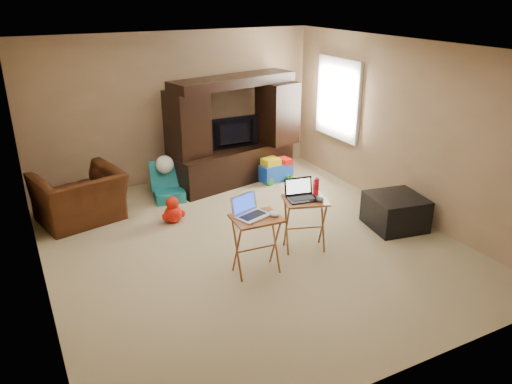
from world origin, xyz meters
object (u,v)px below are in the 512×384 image
ottoman (395,212)px  push_toy (275,169)px  mouse_left (274,214)px  child_rocker (168,182)px  entertainment_center (235,131)px  recliner (80,197)px  plush_toy (173,210)px  water_bottle (316,187)px  tray_table_right (305,225)px  mouse_right (320,199)px  television (236,134)px  laptop_right (303,191)px  laptop_left (253,207)px  tray_table_left (256,245)px

ottoman → push_toy: bearing=104.2°
mouse_left → child_rocker: bearing=99.0°
entertainment_center → mouse_left: 3.02m
recliner → child_rocker: size_ratio=1.85×
recliner → mouse_left: 3.07m
plush_toy → water_bottle: bearing=-45.4°
ottoman → mouse_left: 2.17m
ottoman → tray_table_right: tray_table_right is taller
plush_toy → push_toy: bearing=20.4°
tray_table_right → mouse_right: size_ratio=4.92×
entertainment_center → tray_table_right: (-0.25, -2.61, -0.56)m
child_rocker → water_bottle: water_bottle is taller
television → tray_table_right: television is taller
child_rocker → tray_table_right: size_ratio=0.89×
television → mouse_right: 2.69m
child_rocker → mouse_left: bearing=-72.2°
plush_toy → water_bottle: water_bottle is taller
ottoman → entertainment_center: bearing=115.1°
tray_table_right → entertainment_center: bearing=102.7°
television → laptop_right: bearing=83.3°
water_bottle → mouse_left: bearing=-155.8°
child_rocker → mouse_right: bearing=-56.0°
entertainment_center → laptop_left: bearing=-123.6°
push_toy → water_bottle: size_ratio=2.72×
mouse_right → push_toy: bearing=72.8°
entertainment_center → plush_toy: (-1.48, -1.07, -0.71)m
plush_toy → push_toy: (2.13, 0.79, 0.02)m
recliner → ottoman: 4.46m
tray_table_left → mouse_right: bearing=9.3°
tray_table_right → tray_table_left: bearing=-146.9°
entertainment_center → laptop_left: (-1.08, -2.79, -0.07)m
tray_table_right → laptop_right: (-0.04, 0.02, 0.47)m
plush_toy → laptop_left: 1.88m
laptop_right → mouse_right: size_ratio=2.58×
entertainment_center → television: (0.00, -0.04, -0.04)m
entertainment_center → tray_table_left: 3.06m
entertainment_center → laptop_left: 2.99m
entertainment_center → push_toy: 0.98m
tray_table_right → water_bottle: water_bottle is taller
tray_table_right → child_rocker: bearing=131.8°
recliner → plush_toy: (1.15, -0.65, -0.17)m
child_rocker → laptop_right: size_ratio=1.69×
entertainment_center → tray_table_right: bearing=-107.9°
television → tray_table_left: size_ratio=1.29×
child_rocker → plush_toy: bearing=-95.5°
recliner → tray_table_right: bearing=124.2°
child_rocker → tray_table_right: bearing=-57.5°
television → child_rocker: 1.41m
television → mouse_right: (-0.12, -2.68, -0.15)m
push_toy → tray_table_right: bearing=-118.4°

